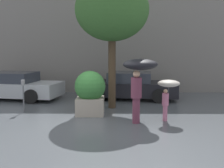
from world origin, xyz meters
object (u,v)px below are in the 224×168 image
object	(u,v)px
parked_car_near	(130,86)
parking_meter	(23,89)
person_adult	(139,72)
street_tree	(112,10)
person_child	(168,88)
planter_box	(90,92)
parked_car_far	(13,86)

from	to	relation	value
parked_car_near	parking_meter	distance (m)	4.90
person_adult	parking_meter	world-z (taller)	person_adult
street_tree	parking_meter	distance (m)	4.39
person_child	parked_car_near	world-z (taller)	person_child
person_adult	parked_car_near	xyz separation A→B (m)	(-0.07, 4.23, -1.03)
planter_box	parking_meter	bearing A→B (deg)	171.81
street_tree	parking_meter	xyz separation A→B (m)	(-3.22, -0.80, -2.88)
person_adult	parking_meter	xyz separation A→B (m)	(-4.08, 1.42, -0.75)
planter_box	parked_car_far	world-z (taller)	planter_box
person_child	parked_car_far	bearing A→B (deg)	144.55
person_child	parking_meter	bearing A→B (deg)	162.84
planter_box	street_tree	distance (m)	3.24
planter_box	parked_car_far	size ratio (longest dim) A/B	0.33
planter_box	parked_car_far	xyz separation A→B (m)	(-3.82, 3.10, -0.23)
street_tree	parked_car_far	bearing A→B (deg)	156.95
planter_box	street_tree	bearing A→B (deg)	56.78
person_adult	street_tree	distance (m)	3.20
parked_car_near	street_tree	bearing A→B (deg)	165.40
planter_box	person_child	size ratio (longest dim) A/B	1.17
parked_car_near	parked_car_far	bearing A→B (deg)	97.57
planter_box	person_adult	bearing A→B (deg)	-33.34
parked_car_far	street_tree	xyz separation A→B (m)	(4.58, -1.95, 3.16)
person_adult	parked_car_near	world-z (taller)	person_adult
planter_box	parking_meter	size ratio (longest dim) A/B	1.30
person_adult	planter_box	bearing A→B (deg)	109.22
person_child	parking_meter	distance (m)	5.16
parked_car_near	parking_meter	xyz separation A→B (m)	(-4.01, -2.81, 0.28)
person_child	parked_car_near	bearing A→B (deg)	100.41
person_child	street_tree	world-z (taller)	street_tree
parked_car_near	person_adult	bearing A→B (deg)	-172.13
person_adult	street_tree	size ratio (longest dim) A/B	0.40
parked_car_far	parking_meter	world-z (taller)	parked_car_far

